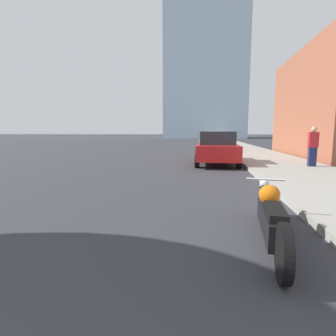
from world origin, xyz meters
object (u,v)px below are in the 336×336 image
(pedestrian, at_px, (313,146))
(parked_car_red, at_px, (217,148))
(motorcycle, at_px, (271,215))
(parked_car_silver, at_px, (210,141))

(pedestrian, bearing_deg, parked_car_red, 161.64)
(motorcycle, distance_m, parked_car_silver, 20.09)
(parked_car_red, xyz_separation_m, parked_car_silver, (-0.09, 11.21, 0.01))
(parked_car_red, distance_m, parked_car_silver, 11.21)
(parked_car_red, height_order, pedestrian, pedestrian)
(parked_car_red, relative_size, pedestrian, 2.46)
(parked_car_red, bearing_deg, parked_car_silver, 91.09)
(pedestrian, bearing_deg, parked_car_silver, 107.17)
(pedestrian, bearing_deg, motorcycle, -114.22)
(motorcycle, xyz_separation_m, pedestrian, (3.43, 7.62, 0.59))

